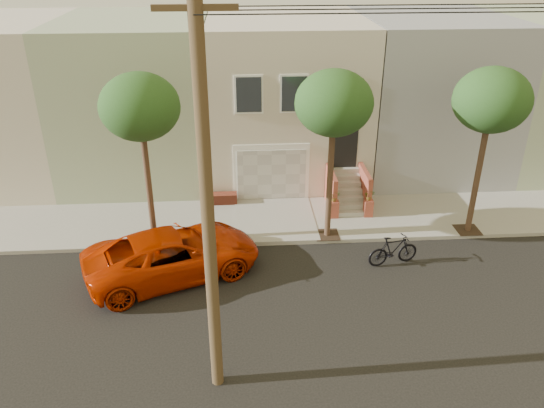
{
  "coord_description": "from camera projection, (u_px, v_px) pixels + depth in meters",
  "views": [
    {
      "loc": [
        -2.3,
        -13.64,
        10.39
      ],
      "look_at": [
        -1.17,
        3.0,
        1.99
      ],
      "focal_mm": 35.39,
      "sensor_mm": 36.0,
      "label": 1
    }
  ],
  "objects": [
    {
      "name": "house_row",
      "position": [
        285.0,
        94.0,
        25.3
      ],
      "size": [
        33.1,
        11.7,
        7.0
      ],
      "color": "beige",
      "rests_on": "sidewalk"
    },
    {
      "name": "sidewalk",
      "position": [
        297.0,
        219.0,
        21.7
      ],
      "size": [
        40.0,
        3.7,
        0.15
      ],
      "primitive_type": "cube",
      "color": "gray",
      "rests_on": "ground"
    },
    {
      "name": "ground",
      "position": [
        315.0,
        301.0,
        16.97
      ],
      "size": [
        90.0,
        90.0,
        0.0
      ],
      "primitive_type": "plane",
      "color": "black",
      "rests_on": "ground"
    },
    {
      "name": "motorcycle",
      "position": [
        393.0,
        250.0,
        18.66
      ],
      "size": [
        1.93,
        0.9,
        1.12
      ],
      "primitive_type": "imported",
      "rotation": [
        0.0,
        0.0,
        1.78
      ],
      "color": "black",
      "rests_on": "ground"
    },
    {
      "name": "pickup_truck",
      "position": [
        173.0,
        254.0,
        17.96
      ],
      "size": [
        6.42,
        4.64,
        1.62
      ],
      "primitive_type": "imported",
      "rotation": [
        0.0,
        0.0,
        1.95
      ],
      "color": "#B32400",
      "rests_on": "ground"
    },
    {
      "name": "tree_right",
      "position": [
        492.0,
        101.0,
        18.47
      ],
      "size": [
        2.7,
        2.57,
        6.3
      ],
      "color": "#2D2116",
      "rests_on": "sidewalk"
    },
    {
      "name": "tree_mid",
      "position": [
        334.0,
        104.0,
        18.14
      ],
      "size": [
        2.7,
        2.57,
        6.3
      ],
      "color": "#2D2116",
      "rests_on": "sidewalk"
    },
    {
      "name": "tree_left",
      "position": [
        140.0,
        108.0,
        17.75
      ],
      "size": [
        2.7,
        2.57,
        6.3
      ],
      "color": "#2D2116",
      "rests_on": "sidewalk"
    }
  ]
}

